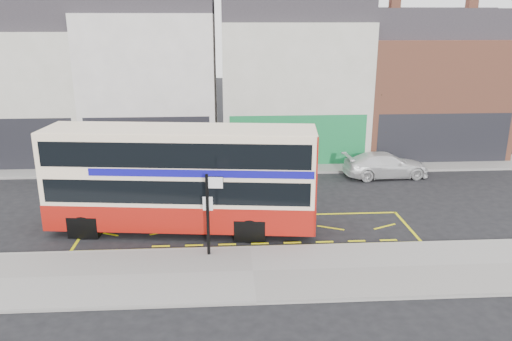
{
  "coord_description": "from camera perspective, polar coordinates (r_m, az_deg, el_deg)",
  "views": [
    {
      "loc": [
        -0.88,
        -18.14,
        8.68
      ],
      "look_at": [
        0.38,
        2.0,
        2.55
      ],
      "focal_mm": 35.0,
      "sensor_mm": 36.0,
      "label": 1
    }
  ],
  "objects": [
    {
      "name": "road_markings",
      "position": [
        21.58,
        -0.94,
        -6.8
      ],
      "size": [
        14.0,
        3.4,
        0.01
      ],
      "primitive_type": null,
      "color": "#D5D20B",
      "rests_on": "ground"
    },
    {
      "name": "car_silver",
      "position": [
        28.89,
        -18.44,
        -0.2
      ],
      "size": [
        3.84,
        2.27,
        1.22
      ],
      "primitive_type": "imported",
      "rotation": [
        0.0,
        0.0,
        1.82
      ],
      "color": "#AEAEB3",
      "rests_on": "ground"
    },
    {
      "name": "bus_stop_post",
      "position": [
        18.49,
        -5.35,
        -4.2
      ],
      "size": [
        0.78,
        0.19,
        3.18
      ],
      "rotation": [
        0.0,
        0.0,
        -0.11
      ],
      "color": "black",
      "rests_on": "pavement"
    },
    {
      "name": "terrace_right",
      "position": [
        35.96,
        18.56,
        9.48
      ],
      "size": [
        9.0,
        8.01,
        10.3
      ],
      "color": "#9F593F",
      "rests_on": "ground"
    },
    {
      "name": "ground",
      "position": [
        20.13,
        -0.73,
        -8.64
      ],
      "size": [
        120.0,
        120.0,
        0.0
      ],
      "primitive_type": "plane",
      "color": "black",
      "rests_on": "ground"
    },
    {
      "name": "terrace_far_left",
      "position": [
        35.66,
        -24.61,
        9.19
      ],
      "size": [
        8.0,
        8.01,
        10.8
      ],
      "color": "beige",
      "rests_on": "ground"
    },
    {
      "name": "far_pavement",
      "position": [
        30.4,
        -1.76,
        0.45
      ],
      "size": [
        50.0,
        3.0,
        0.15
      ],
      "primitive_type": "cube",
      "color": "gray",
      "rests_on": "ground"
    },
    {
      "name": "car_white",
      "position": [
        29.44,
        14.6,
        0.62
      ],
      "size": [
        4.95,
        2.28,
        1.4
      ],
      "primitive_type": "imported",
      "rotation": [
        0.0,
        0.0,
        1.64
      ],
      "color": "silver",
      "rests_on": "ground"
    },
    {
      "name": "kerb",
      "position": [
        19.76,
        -0.67,
        -8.92
      ],
      "size": [
        40.0,
        0.15,
        0.15
      ],
      "primitive_type": "cube",
      "color": "gray",
      "rests_on": "ground"
    },
    {
      "name": "double_decker_bus",
      "position": [
        21.05,
        -8.42,
        -0.82
      ],
      "size": [
        11.35,
        3.81,
        4.45
      ],
      "rotation": [
        0.0,
        0.0,
        -0.11
      ],
      "color": "#F9E1BD",
      "rests_on": "ground"
    },
    {
      "name": "terrace_left",
      "position": [
        33.62,
        -11.66,
        10.83
      ],
      "size": [
        8.0,
        8.01,
        11.8
      ],
      "color": "silver",
      "rests_on": "ground"
    },
    {
      "name": "terrace_green_shop",
      "position": [
        33.61,
        4.01,
        10.7
      ],
      "size": [
        9.0,
        8.01,
        11.3
      ],
      "color": "beige",
      "rests_on": "ground"
    },
    {
      "name": "car_grey",
      "position": [
        28.88,
        -8.44,
        0.54
      ],
      "size": [
        4.02,
        1.92,
        1.27
      ],
      "primitive_type": "imported",
      "rotation": [
        0.0,
        0.0,
        1.72
      ],
      "color": "#3A3D41",
      "rests_on": "ground"
    },
    {
      "name": "pavement",
      "position": [
        18.05,
        -0.35,
        -11.57
      ],
      "size": [
        40.0,
        4.0,
        0.15
      ],
      "primitive_type": "cube",
      "color": "gray",
      "rests_on": "ground"
    },
    {
      "name": "street_tree_right",
      "position": [
        31.93,
        13.96,
        7.72
      ],
      "size": [
        2.62,
        2.62,
        5.66
      ],
      "color": "#302515",
      "rests_on": "ground"
    }
  ]
}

